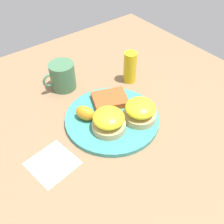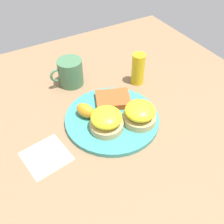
{
  "view_description": "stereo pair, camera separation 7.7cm",
  "coord_description": "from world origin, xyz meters",
  "px_view_note": "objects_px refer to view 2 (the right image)",
  "views": [
    {
      "loc": [
        0.34,
        0.44,
        0.56
      ],
      "look_at": [
        0.0,
        0.0,
        0.03
      ],
      "focal_mm": 42.0,
      "sensor_mm": 36.0,
      "label": 1
    },
    {
      "loc": [
        0.28,
        0.48,
        0.56
      ],
      "look_at": [
        0.0,
        0.0,
        0.03
      ],
      "focal_mm": 42.0,
      "sensor_mm": 36.0,
      "label": 2
    }
  ],
  "objects_px": {
    "fork": "(121,120)",
    "orange_wedge": "(85,111)",
    "cup": "(70,72)",
    "sandwich_benedict_left": "(106,120)",
    "hashbrown_patty": "(113,99)",
    "sandwich_benedict_right": "(140,113)",
    "condiment_bottle": "(138,69)"
  },
  "relations": [
    {
      "from": "fork",
      "to": "hashbrown_patty",
      "type": "bearing_deg",
      "value": -103.19
    },
    {
      "from": "condiment_bottle",
      "to": "fork",
      "type": "bearing_deg",
      "value": 43.49
    },
    {
      "from": "hashbrown_patty",
      "to": "cup",
      "type": "xyz_separation_m",
      "value": [
        0.07,
        -0.17,
        0.02
      ]
    },
    {
      "from": "hashbrown_patty",
      "to": "condiment_bottle",
      "type": "bearing_deg",
      "value": -155.24
    },
    {
      "from": "orange_wedge",
      "to": "sandwich_benedict_left",
      "type": "bearing_deg",
      "value": 112.51
    },
    {
      "from": "orange_wedge",
      "to": "fork",
      "type": "relative_size",
      "value": 0.31
    },
    {
      "from": "orange_wedge",
      "to": "condiment_bottle",
      "type": "relative_size",
      "value": 0.54
    },
    {
      "from": "sandwich_benedict_right",
      "to": "cup",
      "type": "bearing_deg",
      "value": -71.68
    },
    {
      "from": "sandwich_benedict_left",
      "to": "orange_wedge",
      "type": "relative_size",
      "value": 1.6
    },
    {
      "from": "hashbrown_patty",
      "to": "orange_wedge",
      "type": "xyz_separation_m",
      "value": [
        0.1,
        0.02,
        0.01
      ]
    },
    {
      "from": "hashbrown_patty",
      "to": "sandwich_benedict_right",
      "type": "bearing_deg",
      "value": 102.0
    },
    {
      "from": "orange_wedge",
      "to": "cup",
      "type": "xyz_separation_m",
      "value": [
        -0.03,
        -0.19,
        0.01
      ]
    },
    {
      "from": "orange_wedge",
      "to": "sandwich_benedict_right",
      "type": "bearing_deg",
      "value": 142.61
    },
    {
      "from": "sandwich_benedict_right",
      "to": "condiment_bottle",
      "type": "bearing_deg",
      "value": -122.29
    },
    {
      "from": "sandwich_benedict_left",
      "to": "fork",
      "type": "height_order",
      "value": "sandwich_benedict_left"
    },
    {
      "from": "cup",
      "to": "sandwich_benedict_right",
      "type": "bearing_deg",
      "value": 108.32
    },
    {
      "from": "fork",
      "to": "orange_wedge",
      "type": "bearing_deg",
      "value": -39.45
    },
    {
      "from": "hashbrown_patty",
      "to": "condiment_bottle",
      "type": "height_order",
      "value": "condiment_bottle"
    },
    {
      "from": "sandwich_benedict_right",
      "to": "cup",
      "type": "xyz_separation_m",
      "value": [
        0.09,
        -0.28,
        0.0
      ]
    },
    {
      "from": "sandwich_benedict_left",
      "to": "hashbrown_patty",
      "type": "distance_m",
      "value": 0.12
    },
    {
      "from": "orange_wedge",
      "to": "cup",
      "type": "relative_size",
      "value": 0.53
    },
    {
      "from": "cup",
      "to": "condiment_bottle",
      "type": "xyz_separation_m",
      "value": [
        -0.2,
        0.11,
        0.01
      ]
    },
    {
      "from": "cup",
      "to": "sandwich_benedict_left",
      "type": "bearing_deg",
      "value": 89.5
    },
    {
      "from": "cup",
      "to": "fork",
      "type": "bearing_deg",
      "value": 101.14
    },
    {
      "from": "sandwich_benedict_right",
      "to": "orange_wedge",
      "type": "xyz_separation_m",
      "value": [
        0.13,
        -0.1,
        -0.01
      ]
    },
    {
      "from": "sandwich_benedict_left",
      "to": "cup",
      "type": "bearing_deg",
      "value": -90.5
    },
    {
      "from": "fork",
      "to": "condiment_bottle",
      "type": "relative_size",
      "value": 1.77
    },
    {
      "from": "hashbrown_patty",
      "to": "condiment_bottle",
      "type": "distance_m",
      "value": 0.15
    },
    {
      "from": "sandwich_benedict_left",
      "to": "sandwich_benedict_right",
      "type": "xyz_separation_m",
      "value": [
        -0.1,
        0.02,
        0.0
      ]
    },
    {
      "from": "orange_wedge",
      "to": "fork",
      "type": "bearing_deg",
      "value": 140.55
    },
    {
      "from": "orange_wedge",
      "to": "fork",
      "type": "height_order",
      "value": "orange_wedge"
    },
    {
      "from": "fork",
      "to": "condiment_bottle",
      "type": "bearing_deg",
      "value": -136.51
    }
  ]
}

